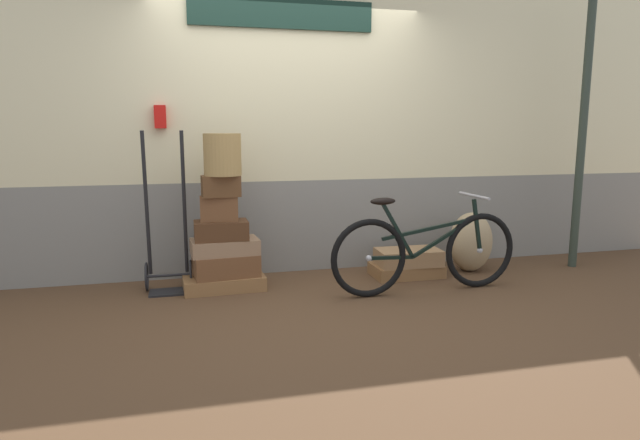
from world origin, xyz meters
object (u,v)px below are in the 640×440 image
Objects in this scene: suitcase_0 at (224,283)px; luggage_trolley at (168,251)px; burlap_sack at (471,242)px; suitcase_2 at (225,247)px; wicker_basket at (222,155)px; bicycle at (425,252)px; suitcase_7 at (408,257)px; suitcase_3 at (221,230)px; suitcase_6 at (406,270)px; suitcase_1 at (226,265)px; suitcase_4 at (219,209)px; suitcase_5 at (221,186)px.

suitcase_0 is 0.56m from luggage_trolley.
burlap_sack is (2.39, 0.05, 0.23)m from suitcase_0.
wicker_basket is at bearing -82.92° from suitcase_2.
suitcase_7 is at bearing 83.41° from bicycle.
suitcase_0 is at bearing 163.67° from bicycle.
suitcase_3 is 0.70× the size of suitcase_6.
suitcase_2 is at bearing 146.14° from suitcase_1.
luggage_trolley reaches higher than burlap_sack.
luggage_trolley reaches higher than suitcase_4.
suitcase_0 is 1.26× the size of suitcase_1.
suitcase_5 is (0.01, -0.01, 0.38)m from suitcase_3.
suitcase_6 is (1.71, 0.02, -0.00)m from suitcase_0.
suitcase_6 is 1.11× the size of burlap_sack.
luggage_trolley is (-0.48, 0.09, -0.03)m from suitcase_2.
suitcase_3 reaches higher than suitcase_7.
suitcase_4 is at bearing 170.90° from wicker_basket.
suitcase_5 is 2.47m from burlap_sack.
suitcase_4 is 0.46m from wicker_basket.
suitcase_3 is at bearing 163.88° from bicycle.
bicycle is (1.69, -0.49, -0.36)m from suitcase_4.
suitcase_1 is 0.69m from suitcase_5.
suitcase_2 is (0.02, 0.01, 0.32)m from suitcase_0.
suitcase_1 is 2.37m from burlap_sack.
suitcase_4 is 0.58m from luggage_trolley.
suitcase_5 reaches higher than suitcase_7.
suitcase_5 is 0.23× the size of luggage_trolley.
suitcase_7 is at bearing -175.68° from burlap_sack.
bicycle is (1.65, -0.49, -0.82)m from wicker_basket.
suitcase_1 reaches higher than suitcase_6.
suitcase_7 is at bearing -0.02° from suitcase_3.
suitcase_0 reaches higher than suitcase_6.
suitcase_0 is 1.21× the size of suitcase_2.
wicker_basket is at bearing 19.16° from suitcase_5.
bicycle is at bearing -20.90° from suitcase_2.
luggage_trolley reaches higher than suitcase_3.
suitcase_5 reaches higher than suitcase_2.
suitcase_7 is at bearing -6.56° from suitcase_1.
suitcase_2 is 0.96× the size of suitcase_7.
luggage_trolley reaches higher than suitcase_6.
suitcase_5 is at bearing -178.69° from burlap_sack.
wicker_basket is at bearing -124.74° from suitcase_1.
suitcase_5 is 0.27m from wicker_basket.
suitcase_2 is 1.72m from bicycle.
suitcase_4 is 0.53× the size of suitcase_7.
bicycle is at bearing -94.42° from suitcase_7.
suitcase_2 is 0.34× the size of bicycle.
wicker_basket reaches higher than bicycle.
suitcase_1 is at bearing 163.23° from bicycle.
wicker_basket is (-1.70, 0.01, 0.98)m from suitcase_7.
suitcase_2 reaches higher than suitcase_1.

